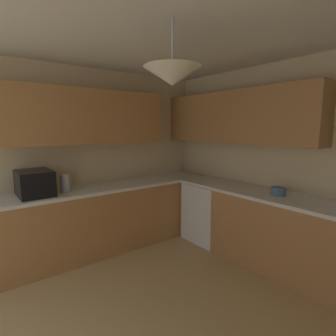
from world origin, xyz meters
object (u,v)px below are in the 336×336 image
(kettle, at_px, (65,183))
(bowl, at_px, (278,191))
(dishwasher, at_px, (210,212))
(microwave, at_px, (35,183))

(kettle, height_order, bowl, kettle)
(dishwasher, bearing_deg, kettle, -108.88)
(microwave, bearing_deg, kettle, 86.63)
(dishwasher, distance_m, kettle, 2.06)
(microwave, relative_size, kettle, 2.28)
(dishwasher, distance_m, microwave, 2.39)
(dishwasher, relative_size, bowl, 4.95)
(bowl, bearing_deg, dishwasher, -178.35)
(kettle, distance_m, bowl, 2.54)
(bowl, bearing_deg, kettle, -131.51)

